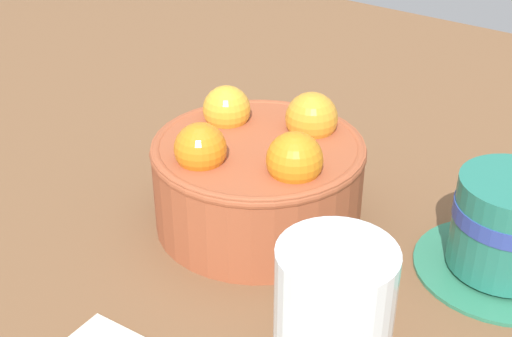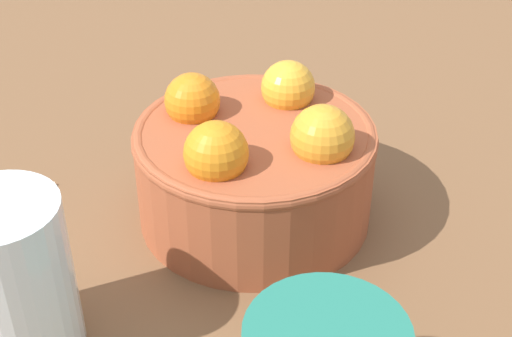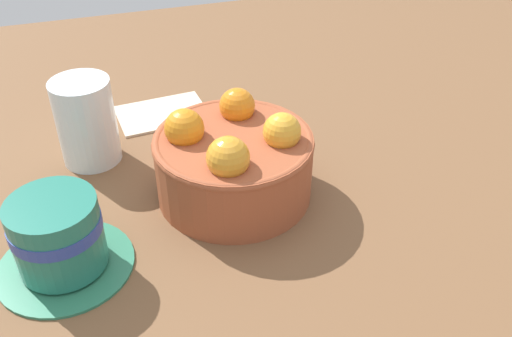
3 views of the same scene
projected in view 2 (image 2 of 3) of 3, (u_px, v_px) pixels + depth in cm
name	position (u px, v px, depth cm)	size (l,w,h in cm)	color
ground_plane	(255.00, 238.00, 55.49)	(149.68, 118.81, 4.55)	brown
terracotta_bowl	(255.00, 164.00, 51.68)	(16.92, 16.92, 10.33)	#9E4C2D
water_glass	(13.00, 280.00, 40.88)	(6.80, 6.80, 10.25)	silver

